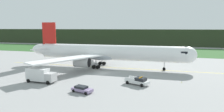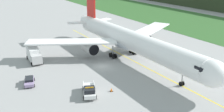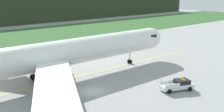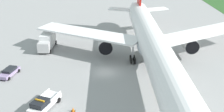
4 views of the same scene
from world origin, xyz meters
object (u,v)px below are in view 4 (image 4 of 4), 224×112
object	(u,v)px
staff_car	(9,72)
apron_cone	(73,109)
catering_truck	(47,41)
airliner	(152,44)
ops_pickup_truck	(44,103)

from	to	relation	value
staff_car	apron_cone	xyz separation A→B (m)	(10.94, 12.44, -0.35)
apron_cone	staff_car	bearing A→B (deg)	-131.33
apron_cone	catering_truck	bearing A→B (deg)	-160.61
airliner	staff_car	bearing A→B (deg)	-84.08
catering_truck	staff_car	world-z (taller)	catering_truck
airliner	staff_car	xyz separation A→B (m)	(2.63, -25.39, -4.13)
ops_pickup_truck	catering_truck	bearing A→B (deg)	-169.77
ops_pickup_truck	apron_cone	bearing A→B (deg)	79.28
airliner	staff_car	distance (m)	25.86
airliner	ops_pickup_truck	bearing A→B (deg)	-53.24
staff_car	ops_pickup_truck	bearing A→B (deg)	39.18
airliner	catering_truck	bearing A→B (deg)	-115.02
catering_truck	apron_cone	distance (m)	24.93
catering_truck	staff_car	distance (m)	13.26
airliner	ops_pickup_truck	distance (m)	21.72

